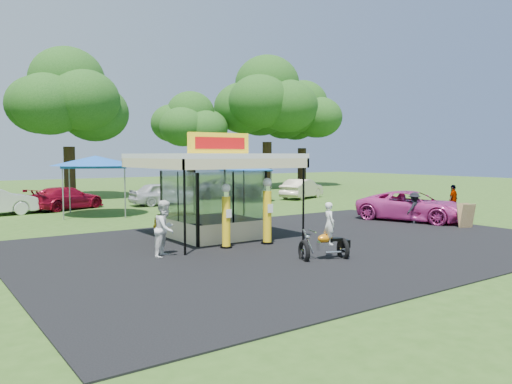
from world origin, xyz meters
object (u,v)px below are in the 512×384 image
gas_station_kiosk (213,194)px  kiosk_car (187,221)px  spectator_east_a (414,208)px  bg_car_d (229,188)px  tent_west (95,161)px  pink_sedan (413,206)px  tent_east (246,167)px  bg_car_e (302,189)px  gas_pump_right (267,213)px  spectator_west (165,229)px  a_frame_sign (466,216)px  motorcycle (327,237)px  bg_car_b (67,198)px  bg_car_c (164,194)px  spectator_east_b (453,200)px  gas_pump_left (226,218)px

gas_station_kiosk → kiosk_car: bearing=90.0°
spectator_east_a → bg_car_d: bearing=-96.3°
spectator_east_a → tent_west: bearing=-51.9°
spectator_east_a → pink_sedan: bearing=-144.2°
spectator_east_a → tent_east: (-0.08, 14.32, 1.71)m
pink_sedan → bg_car_e: 13.89m
gas_pump_right → tent_east: bearing=58.5°
kiosk_car → pink_sedan: pink_sedan is taller
tent_west → bg_car_d: bearing=23.6°
spectator_west → tent_west: 12.81m
spectator_east_a → kiosk_car: bearing=-27.6°
pink_sedan → tent_east: size_ratio=1.39×
gas_station_kiosk → a_frame_sign: gas_station_kiosk is taller
bg_car_d → bg_car_e: size_ratio=1.22×
motorcycle → bg_car_d: (9.64, 21.14, 0.02)m
motorcycle → tent_east: 20.20m
gas_pump_right → bg_car_e: bearing=45.8°
bg_car_e → tent_east: (-4.96, 0.34, 1.74)m
bg_car_b → bg_car_c: bearing=-122.6°
a_frame_sign → spectator_east_b: (4.35, 3.48, 0.26)m
spectator_east_a → spectator_east_b: (5.07, 1.22, 0.07)m
spectator_east_a → bg_car_b: 20.26m
spectator_west → bg_car_e: size_ratio=0.41×
bg_car_d → kiosk_car: bearing=160.5°
a_frame_sign → tent_east: 16.71m
tent_east → spectator_east_a: bearing=-89.7°
spectator_east_a → gas_station_kiosk: bearing=-16.1°
gas_station_kiosk → spectator_east_b: size_ratio=3.23×
spectator_east_b → tent_west: size_ratio=0.35×
spectator_east_b → spectator_west: bearing=-7.0°
gas_station_kiosk → bg_car_b: size_ratio=1.13×
bg_car_b → bg_car_d: bg_car_d is taller
spectator_east_a → tent_west: 16.93m
spectator_west → tent_west: bearing=42.8°
spectator_east_a → bg_car_c: bearing=-73.8°
gas_pump_left → spectator_west: size_ratio=1.25×
kiosk_car → spectator_west: spectator_west is taller
kiosk_car → pink_sedan: bearing=-108.0°
bg_car_c → tent_west: size_ratio=0.95×
spectator_east_b → bg_car_d: (-4.57, 16.28, -0.07)m
tent_east → bg_car_d: bearing=79.8°
motorcycle → tent_east: (9.07, 17.96, 1.74)m
motorcycle → bg_car_d: size_ratio=0.35×
bg_car_b → tent_west: size_ratio=1.02×
gas_station_kiosk → bg_car_b: (-1.93, 14.34, -1.09)m
spectator_west → spectator_east_b: 18.26m
gas_pump_right → spectator_east_b: 14.24m
bg_car_e → spectator_east_b: bearing=157.7°
gas_pump_left → kiosk_car: gas_pump_left is taller
a_frame_sign → tent_east: (-0.80, 16.58, 1.91)m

